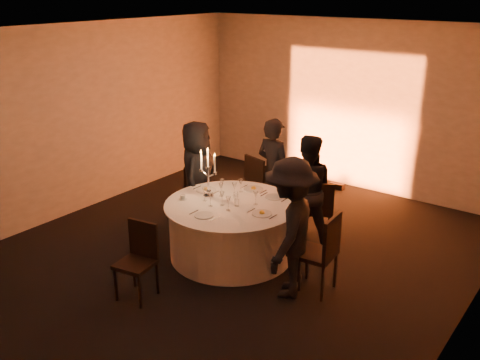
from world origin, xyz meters
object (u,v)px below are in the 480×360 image
Objects in this scene: guest_right at (290,228)px; chair_right at (322,249)px; banquet_table at (231,230)px; guest_left at (197,174)px; coffee_cup at (183,197)px; chair_back_left at (260,183)px; chair_back_right at (319,207)px; chair_left at (194,187)px; guest_back_left at (273,171)px; guest_back_right at (306,190)px; candelabra at (208,180)px; chair_front at (139,256)px.

chair_right is at bearing 112.65° from guest_right.
guest_right is (1.14, -0.35, 0.47)m from banquet_table.
coffee_cup is (0.40, -0.76, -0.03)m from guest_left.
chair_right is (1.85, -1.37, -0.01)m from chair_back_left.
chair_back_left is 1.15m from chair_back_right.
chair_right is at bearing -137.91° from chair_left.
guest_right is at bearing 149.26° from chair_back_left.
guest_back_left is at bearing -158.24° from guest_right.
guest_left is (-1.03, 0.49, 0.44)m from banquet_table.
chair_back_left is at bearing -153.32° from guest_right.
banquet_table is at bearing 123.33° from chair_back_left.
candelabra is (-0.99, -0.97, 0.22)m from guest_back_right.
guest_back_left is at bearing -163.17° from chair_back_left.
chair_back_left is 1.12× the size of chair_front.
chair_front is (0.13, -2.72, -0.07)m from chair_back_left.
chair_left is at bearing 24.83° from guest_left.
chair_left is at bearing -110.90° from chair_right.
chair_left is at bearing -130.45° from guest_right.
guest_right is 15.59× the size of coffee_cup.
guest_back_left is 2.35× the size of candelabra.
chair_left is at bearing 124.41° from coffee_cup.
chair_front is 2.10m from guest_left.
guest_right is (-0.30, -0.25, 0.28)m from chair_right.
guest_left is 0.86m from coffee_cup.
chair_back_right is 0.96m from guest_back_left.
chair_left is 1.22× the size of candelabra.
guest_right is at bearing 135.92° from guest_back_left.
chair_left is 0.54× the size of guest_back_right.
guest_left reaches higher than candelabra.
chair_back_left is at bearing 107.63° from banquet_table.
guest_left reaches higher than coffee_cup.
chair_back_left is at bearing -37.47° from chair_back_right.
guest_back_right is (1.62, 0.49, -0.02)m from guest_left.
guest_back_left is 1.62m from coffee_cup.
guest_right is (2.17, -0.84, 0.03)m from guest_left.
banquet_table is at bearing 104.57° from guest_back_left.
banquet_table is at bearing -150.26° from chair_left.
coffee_cup is (-1.76, 0.08, -0.06)m from guest_right.
guest_back_left is at bearing 97.29° from banquet_table.
chair_back_left is 2.26m from guest_right.
candelabra reaches higher than chair_back_right.
guest_back_right is (1.89, 0.26, 0.32)m from chair_left.
guest_back_right is 14.59× the size of coffee_cup.
guest_back_left reaches higher than chair_left.
guest_back_left reaches higher than candelabra.
chair_front is at bearing -56.17° from chair_right.
chair_back_left is (0.90, 0.56, 0.10)m from chair_left.
candelabra is (-1.84, 0.11, 0.44)m from chair_right.
candelabra is at bearing 105.76° from chair_back_left.
guest_back_left is 15.20× the size of coffee_cup.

